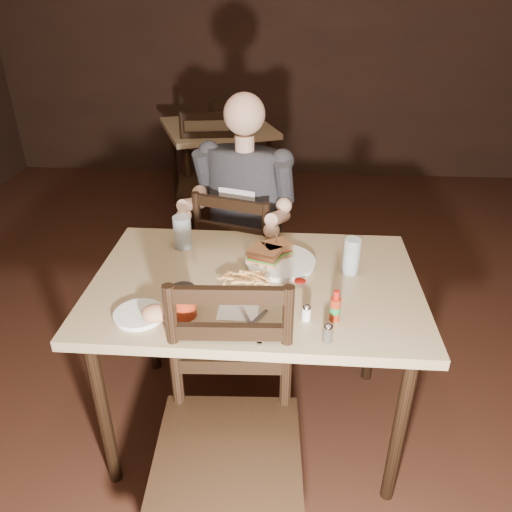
# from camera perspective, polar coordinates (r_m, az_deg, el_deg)

# --- Properties ---
(room_shell) EXTENTS (7.00, 7.00, 7.00)m
(room_shell) POSITION_cam_1_polar(r_m,az_deg,el_deg) (1.55, 10.91, 14.06)
(room_shell) COLOR black
(room_shell) RESTS_ON ground
(main_table) EXTENTS (1.26, 0.85, 0.77)m
(main_table) POSITION_cam_1_polar(r_m,az_deg,el_deg) (1.97, -0.10, -4.69)
(main_table) COLOR tan
(main_table) RESTS_ON ground
(bg_table) EXTENTS (1.04, 1.04, 0.77)m
(bg_table) POSITION_cam_1_polar(r_m,az_deg,el_deg) (4.10, -4.33, 13.45)
(bg_table) COLOR tan
(bg_table) RESTS_ON ground
(chair_far) EXTENTS (0.55, 0.57, 0.93)m
(chair_far) POSITION_cam_1_polar(r_m,az_deg,el_deg) (2.63, -1.07, -1.16)
(chair_far) COLOR black
(chair_far) RESTS_ON ground
(chair_near) EXTENTS (0.48, 0.52, 0.98)m
(chair_near) POSITION_cam_1_polar(r_m,az_deg,el_deg) (1.68, -3.22, -21.60)
(chair_near) COLOR black
(chair_near) RESTS_ON ground
(bg_chair_far) EXTENTS (0.53, 0.56, 0.89)m
(bg_chair_far) POSITION_cam_1_polar(r_m,az_deg,el_deg) (4.69, -3.32, 12.52)
(bg_chair_far) COLOR black
(bg_chair_far) RESTS_ON ground
(bg_chair_near) EXTENTS (0.51, 0.54, 0.96)m
(bg_chair_near) POSITION_cam_1_polar(r_m,az_deg,el_deg) (3.65, -5.36, 8.02)
(bg_chair_near) COLOR black
(bg_chair_near) RESTS_ON ground
(diner) EXTENTS (0.60, 0.53, 0.87)m
(diner) POSITION_cam_1_polar(r_m,az_deg,el_deg) (2.39, -1.58, 7.71)
(diner) COLOR #2E2E33
(diner) RESTS_ON chair_far
(dinner_plate) EXTENTS (0.28, 0.28, 0.02)m
(dinner_plate) POSITION_cam_1_polar(r_m,az_deg,el_deg) (2.03, 2.79, -0.78)
(dinner_plate) COLOR white
(dinner_plate) RESTS_ON main_table
(sandwich_left) EXTENTS (0.14, 0.13, 0.10)m
(sandwich_left) POSITION_cam_1_polar(r_m,az_deg,el_deg) (2.00, 1.04, 0.59)
(sandwich_left) COLOR #C3804F
(sandwich_left) RESTS_ON dinner_plate
(sandwich_right) EXTENTS (0.14, 0.13, 0.10)m
(sandwich_right) POSITION_cam_1_polar(r_m,az_deg,el_deg) (2.04, 2.34, 1.18)
(sandwich_right) COLOR #C3804F
(sandwich_right) RESTS_ON dinner_plate
(fries_pile) EXTENTS (0.22, 0.16, 0.04)m
(fries_pile) POSITION_cam_1_polar(r_m,az_deg,el_deg) (1.89, -1.31, -2.40)
(fries_pile) COLOR #EEAC59
(fries_pile) RESTS_ON dinner_plate
(ketchup_dollop) EXTENTS (0.05, 0.05, 0.01)m
(ketchup_dollop) POSITION_cam_1_polar(r_m,az_deg,el_deg) (1.89, 5.06, -2.86)
(ketchup_dollop) COLOR maroon
(ketchup_dollop) RESTS_ON dinner_plate
(glass_left) EXTENTS (0.08, 0.08, 0.14)m
(glass_left) POSITION_cam_1_polar(r_m,az_deg,el_deg) (2.15, -8.40, 2.70)
(glass_left) COLOR silver
(glass_left) RESTS_ON main_table
(glass_right) EXTENTS (0.07, 0.07, 0.15)m
(glass_right) POSITION_cam_1_polar(r_m,az_deg,el_deg) (1.98, 10.85, -0.01)
(glass_right) COLOR silver
(glass_right) RESTS_ON main_table
(hot_sauce) EXTENTS (0.04, 0.04, 0.12)m
(hot_sauce) POSITION_cam_1_polar(r_m,az_deg,el_deg) (1.71, 9.07, -5.63)
(hot_sauce) COLOR maroon
(hot_sauce) RESTS_ON main_table
(salt_shaker) EXTENTS (0.03, 0.03, 0.06)m
(salt_shaker) POSITION_cam_1_polar(r_m,az_deg,el_deg) (1.71, 5.78, -6.50)
(salt_shaker) COLOR white
(salt_shaker) RESTS_ON main_table
(pepper_shaker) EXTENTS (0.03, 0.03, 0.06)m
(pepper_shaker) POSITION_cam_1_polar(r_m,az_deg,el_deg) (1.63, 8.20, -8.72)
(pepper_shaker) COLOR #38332D
(pepper_shaker) RESTS_ON main_table
(syrup_dispenser) EXTENTS (0.09, 0.09, 0.11)m
(syrup_dispenser) POSITION_cam_1_polar(r_m,az_deg,el_deg) (1.72, -8.25, -5.22)
(syrup_dispenser) COLOR maroon
(syrup_dispenser) RESTS_ON main_table
(napkin) EXTENTS (0.14, 0.13, 0.00)m
(napkin) POSITION_cam_1_polar(r_m,az_deg,el_deg) (1.77, -2.02, -6.16)
(napkin) COLOR white
(napkin) RESTS_ON main_table
(knife) EXTENTS (0.09, 0.21, 0.01)m
(knife) POSITION_cam_1_polar(r_m,az_deg,el_deg) (1.69, -0.68, -7.88)
(knife) COLOR silver
(knife) RESTS_ON napkin
(fork) EXTENTS (0.10, 0.16, 0.01)m
(fork) POSITION_cam_1_polar(r_m,az_deg,el_deg) (1.70, -0.31, -7.64)
(fork) COLOR silver
(fork) RESTS_ON napkin
(side_plate) EXTENTS (0.17, 0.17, 0.01)m
(side_plate) POSITION_cam_1_polar(r_m,az_deg,el_deg) (1.77, -13.19, -6.63)
(side_plate) COLOR white
(side_plate) RESTS_ON main_table
(bread_roll) EXTENTS (0.10, 0.08, 0.06)m
(bread_roll) POSITION_cam_1_polar(r_m,az_deg,el_deg) (1.71, -11.40, -6.44)
(bread_roll) COLOR tan
(bread_roll) RESTS_ON side_plate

